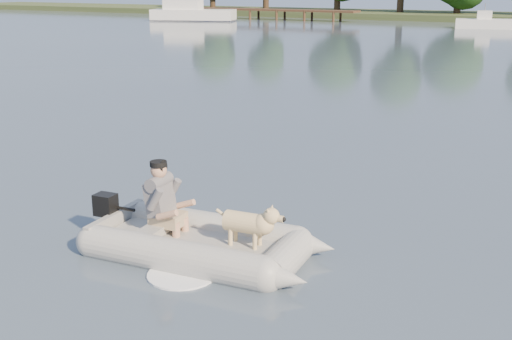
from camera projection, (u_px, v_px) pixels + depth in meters
The scene contains 8 objects.
water at pixel (181, 265), 8.47m from camera, with size 160.00×160.00×0.00m, color slate.
dock at pixel (272, 14), 64.06m from camera, with size 18.00×2.00×1.04m, color #4C331E, non-canonical shape.
dinghy at pixel (202, 216), 8.65m from camera, with size 4.37×2.87×1.33m, color #9A9A95, non-canonical shape.
man at pixel (161, 196), 8.90m from camera, with size 0.69×0.59×1.03m, color slate, non-canonical shape.
dog at pixel (245, 226), 8.47m from camera, with size 0.89×0.32×0.59m, color tan, non-canonical shape.
outboard_motor at pixel (107, 217), 9.34m from camera, with size 0.40×0.28×0.75m, color black, non-canonical shape.
cabin_cruiser at pixel (193, 9), 61.67m from camera, with size 8.33×2.98×2.58m, color white, non-canonical shape.
motorboat at pixel (487, 17), 51.48m from camera, with size 4.92×1.89×2.08m, color white, non-canonical shape.
Camera 1 is at (4.65, -6.31, 3.59)m, focal length 45.00 mm.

